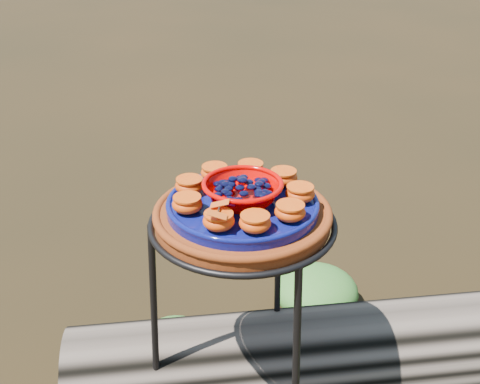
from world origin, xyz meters
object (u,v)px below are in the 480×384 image
at_px(terracotta_saucer, 243,216).
at_px(driftwood_log, 392,358).
at_px(red_bowl, 243,192).
at_px(cobalt_plate, 243,206).
at_px(plant_stand, 242,348).

height_order(terracotta_saucer, driftwood_log, terracotta_saucer).
bearing_deg(red_bowl, terracotta_saucer, 0.00).
bearing_deg(cobalt_plate, driftwood_log, 48.50).
xyz_separation_m(cobalt_plate, driftwood_log, (0.30, 0.34, -0.58)).
distance_m(plant_stand, driftwood_log, 0.49).
bearing_deg(driftwood_log, cobalt_plate, -131.50).
xyz_separation_m(red_bowl, driftwood_log, (0.30, 0.34, -0.61)).
relative_size(terracotta_saucer, red_bowl, 2.33).
xyz_separation_m(plant_stand, terracotta_saucer, (0.00, 0.00, 0.37)).
relative_size(plant_stand, cobalt_plate, 2.19).
bearing_deg(terracotta_saucer, driftwood_log, 48.50).
distance_m(cobalt_plate, driftwood_log, 0.73).
bearing_deg(cobalt_plate, terracotta_saucer, 0.00).
distance_m(cobalt_plate, red_bowl, 0.03).
bearing_deg(terracotta_saucer, cobalt_plate, 0.00).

